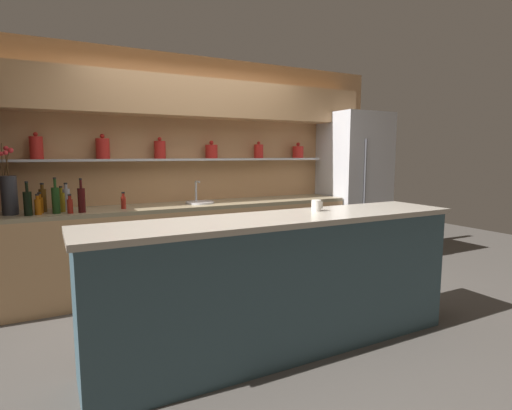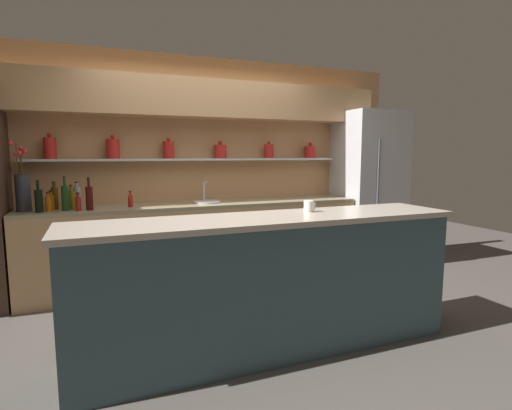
{
  "view_description": "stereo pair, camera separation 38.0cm",
  "coord_description": "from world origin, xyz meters",
  "px_view_note": "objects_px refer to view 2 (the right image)",
  "views": [
    {
      "loc": [
        -1.51,
        -3.0,
        1.47
      ],
      "look_at": [
        0.25,
        0.35,
        0.99
      ],
      "focal_mm": 28.0,
      "sensor_mm": 36.0,
      "label": 1
    },
    {
      "loc": [
        -1.17,
        -3.16,
        1.47
      ],
      "look_at": [
        0.25,
        0.35,
        0.99
      ],
      "focal_mm": 28.0,
      "sensor_mm": 36.0,
      "label": 2
    }
  ],
  "objects_px": {
    "bottle_wine_3": "(65,198)",
    "bottle_sauce_7": "(130,200)",
    "bottle_sauce_8": "(48,203)",
    "bottle_sauce_9": "(78,203)",
    "sink_fixture": "(207,201)",
    "bottle_sauce_2": "(51,202)",
    "refrigerator": "(368,189)",
    "bottle_sauce_5": "(73,200)",
    "bottle_spirit_10": "(77,197)",
    "coffee_mug": "(309,206)",
    "bottle_wine_1": "(39,200)",
    "bottle_oil_0": "(72,199)",
    "bottle_wine_6": "(89,198)",
    "flower_vase": "(23,190)",
    "bottle_spirit_4": "(55,197)"
  },
  "relations": [
    {
      "from": "bottle_wine_3",
      "to": "bottle_sauce_7",
      "type": "relative_size",
      "value": 1.96
    },
    {
      "from": "bottle_sauce_8",
      "to": "bottle_sauce_9",
      "type": "relative_size",
      "value": 1.06
    },
    {
      "from": "sink_fixture",
      "to": "bottle_sauce_2",
      "type": "height_order",
      "value": "sink_fixture"
    },
    {
      "from": "refrigerator",
      "to": "bottle_sauce_5",
      "type": "relative_size",
      "value": 11.68
    },
    {
      "from": "bottle_spirit_10",
      "to": "coffee_mug",
      "type": "distance_m",
      "value": 2.47
    },
    {
      "from": "refrigerator",
      "to": "bottle_sauce_7",
      "type": "bearing_deg",
      "value": -179.27
    },
    {
      "from": "bottle_wine_1",
      "to": "bottle_sauce_9",
      "type": "xyz_separation_m",
      "value": [
        0.34,
        -0.02,
        -0.04
      ]
    },
    {
      "from": "bottle_oil_0",
      "to": "bottle_spirit_10",
      "type": "xyz_separation_m",
      "value": [
        0.05,
        0.11,
        0.01
      ]
    },
    {
      "from": "bottle_sauce_9",
      "to": "bottle_oil_0",
      "type": "bearing_deg",
      "value": 113.73
    },
    {
      "from": "bottle_wine_1",
      "to": "bottle_sauce_9",
      "type": "relative_size",
      "value": 1.72
    },
    {
      "from": "bottle_wine_1",
      "to": "bottle_sauce_7",
      "type": "bearing_deg",
      "value": 4.82
    },
    {
      "from": "bottle_oil_0",
      "to": "bottle_wine_6",
      "type": "height_order",
      "value": "bottle_wine_6"
    },
    {
      "from": "sink_fixture",
      "to": "bottle_spirit_10",
      "type": "bearing_deg",
      "value": 176.58
    },
    {
      "from": "bottle_sauce_2",
      "to": "bottle_sauce_7",
      "type": "distance_m",
      "value": 0.74
    },
    {
      "from": "refrigerator",
      "to": "coffee_mug",
      "type": "bearing_deg",
      "value": -138.14
    },
    {
      "from": "bottle_oil_0",
      "to": "bottle_sauce_2",
      "type": "distance_m",
      "value": 0.18
    },
    {
      "from": "bottle_oil_0",
      "to": "coffee_mug",
      "type": "height_order",
      "value": "bottle_oil_0"
    },
    {
      "from": "bottle_wine_6",
      "to": "bottle_sauce_7",
      "type": "distance_m",
      "value": 0.4
    },
    {
      "from": "bottle_spirit_10",
      "to": "bottle_sauce_2",
      "type": "bearing_deg",
      "value": -150.51
    },
    {
      "from": "sink_fixture",
      "to": "bottle_sauce_2",
      "type": "distance_m",
      "value": 1.59
    },
    {
      "from": "bottle_sauce_8",
      "to": "coffee_mug",
      "type": "distance_m",
      "value": 2.51
    },
    {
      "from": "flower_vase",
      "to": "bottle_oil_0",
      "type": "bearing_deg",
      "value": -1.49
    },
    {
      "from": "bottle_sauce_2",
      "to": "bottle_sauce_7",
      "type": "relative_size",
      "value": 1.15
    },
    {
      "from": "bottle_wine_3",
      "to": "bottle_spirit_4",
      "type": "bearing_deg",
      "value": 122.46
    },
    {
      "from": "sink_fixture",
      "to": "bottle_sauce_7",
      "type": "bearing_deg",
      "value": -174.09
    },
    {
      "from": "bottle_sauce_9",
      "to": "coffee_mug",
      "type": "xyz_separation_m",
      "value": [
        1.71,
        -1.51,
        0.07
      ]
    },
    {
      "from": "bottle_wine_3",
      "to": "bottle_sauce_5",
      "type": "height_order",
      "value": "bottle_wine_3"
    },
    {
      "from": "bottle_sauce_5",
      "to": "bottle_wine_6",
      "type": "height_order",
      "value": "bottle_wine_6"
    },
    {
      "from": "sink_fixture",
      "to": "bottle_oil_0",
      "type": "xyz_separation_m",
      "value": [
        -1.4,
        -0.03,
        0.08
      ]
    },
    {
      "from": "bottle_wine_3",
      "to": "sink_fixture",
      "type": "bearing_deg",
      "value": 4.85
    },
    {
      "from": "bottle_sauce_2",
      "to": "bottle_sauce_9",
      "type": "bearing_deg",
      "value": -27.52
    },
    {
      "from": "bottle_wine_3",
      "to": "bottle_sauce_5",
      "type": "distance_m",
      "value": 0.29
    },
    {
      "from": "bottle_wine_3",
      "to": "bottle_spirit_10",
      "type": "height_order",
      "value": "bottle_wine_3"
    },
    {
      "from": "sink_fixture",
      "to": "bottle_wine_6",
      "type": "height_order",
      "value": "bottle_wine_6"
    },
    {
      "from": "flower_vase",
      "to": "bottle_wine_6",
      "type": "bearing_deg",
      "value": -14.24
    },
    {
      "from": "bottle_spirit_10",
      "to": "bottle_sauce_9",
      "type": "bearing_deg",
      "value": -86.16
    },
    {
      "from": "coffee_mug",
      "to": "bottle_spirit_10",
      "type": "bearing_deg",
      "value": 134.25
    },
    {
      "from": "bottle_wine_1",
      "to": "bottle_sauce_9",
      "type": "height_order",
      "value": "bottle_wine_1"
    },
    {
      "from": "bottle_sauce_8",
      "to": "bottle_oil_0",
      "type": "bearing_deg",
      "value": 27.9
    },
    {
      "from": "flower_vase",
      "to": "bottle_sauce_9",
      "type": "height_order",
      "value": "flower_vase"
    },
    {
      "from": "bottle_sauce_2",
      "to": "bottle_sauce_9",
      "type": "distance_m",
      "value": 0.28
    },
    {
      "from": "bottle_wine_3",
      "to": "coffee_mug",
      "type": "relative_size",
      "value": 3.47
    },
    {
      "from": "sink_fixture",
      "to": "bottle_sauce_8",
      "type": "relative_size",
      "value": 1.67
    },
    {
      "from": "bottle_sauce_2",
      "to": "bottle_sauce_7",
      "type": "height_order",
      "value": "bottle_sauce_2"
    },
    {
      "from": "bottle_sauce_7",
      "to": "bottle_spirit_4",
      "type": "bearing_deg",
      "value": 169.41
    },
    {
      "from": "bottle_oil_0",
      "to": "bottle_spirit_4",
      "type": "distance_m",
      "value": 0.18
    },
    {
      "from": "bottle_sauce_5",
      "to": "sink_fixture",
      "type": "bearing_deg",
      "value": -6.58
    },
    {
      "from": "bottle_sauce_9",
      "to": "coffee_mug",
      "type": "relative_size",
      "value": 1.86
    },
    {
      "from": "bottle_sauce_2",
      "to": "bottle_oil_0",
      "type": "bearing_deg",
      "value": 6.0
    },
    {
      "from": "refrigerator",
      "to": "bottle_spirit_10",
      "type": "bearing_deg",
      "value": 177.92
    }
  ]
}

